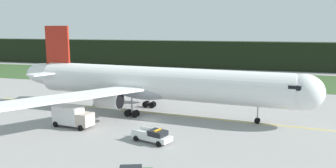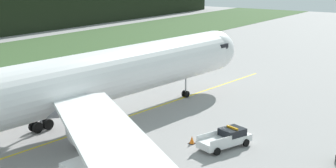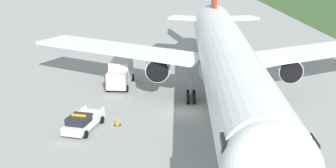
% 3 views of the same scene
% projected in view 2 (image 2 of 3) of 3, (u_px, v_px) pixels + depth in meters
% --- Properties ---
extents(ground, '(320.00, 320.00, 0.00)m').
position_uv_depth(ground, '(116.00, 139.00, 48.72)').
color(ground, gray).
extents(taxiway_centerline_main, '(74.00, 7.09, 0.01)m').
position_uv_depth(taxiway_centerline_main, '(87.00, 130.00, 51.31)').
color(taxiway_centerline_main, yellow).
rests_on(taxiway_centerline_main, ground).
extents(airliner, '(57.18, 47.38, 15.77)m').
position_uv_depth(airliner, '(81.00, 82.00, 49.56)').
color(airliner, white).
rests_on(airliner, ground).
extents(ops_pickup_truck, '(6.04, 3.83, 1.94)m').
position_uv_depth(ops_pickup_truck, '(226.00, 138.00, 46.20)').
color(ops_pickup_truck, white).
rests_on(ops_pickup_truck, ground).
extents(apron_cone, '(0.65, 0.65, 0.81)m').
position_uv_depth(apron_cone, '(192.00, 140.00, 47.23)').
color(apron_cone, black).
rests_on(apron_cone, ground).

